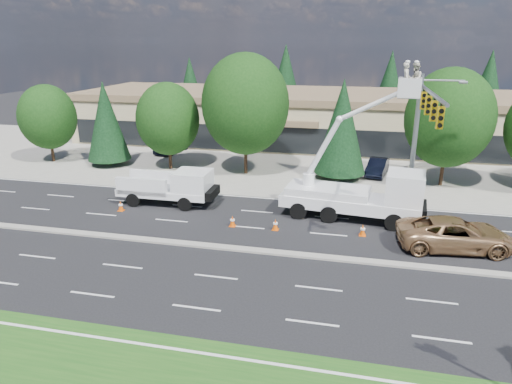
% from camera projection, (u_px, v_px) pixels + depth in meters
% --- Properties ---
extents(ground, '(140.00, 140.00, 0.00)m').
position_uv_depth(ground, '(233.00, 249.00, 25.24)').
color(ground, black).
rests_on(ground, ground).
extents(concrete_apron, '(140.00, 22.00, 0.01)m').
position_uv_depth(concrete_apron, '(289.00, 161.00, 43.75)').
color(concrete_apron, gray).
rests_on(concrete_apron, ground).
extents(road_median, '(120.00, 0.55, 0.12)m').
position_uv_depth(road_median, '(233.00, 248.00, 25.22)').
color(road_median, gray).
rests_on(road_median, ground).
extents(strip_mall, '(50.40, 15.40, 5.50)m').
position_uv_depth(strip_mall, '(303.00, 116.00, 52.09)').
color(strip_mall, tan).
rests_on(strip_mall, ground).
extents(tree_front_a, '(5.21, 5.21, 7.23)m').
position_uv_depth(tree_front_a, '(48.00, 117.00, 42.39)').
color(tree_front_a, '#332114').
rests_on(tree_front_a, ground).
extents(tree_front_b, '(3.87, 3.87, 7.63)m').
position_uv_depth(tree_front_b, '(106.00, 121.00, 41.18)').
color(tree_front_b, '#332114').
rests_on(tree_front_b, ground).
extents(tree_front_c, '(5.52, 5.52, 7.66)m').
position_uv_depth(tree_front_c, '(168.00, 119.00, 39.80)').
color(tree_front_c, '#332114').
rests_on(tree_front_c, ground).
extents(tree_front_d, '(7.32, 7.32, 10.15)m').
position_uv_depth(tree_front_d, '(245.00, 104.00, 37.88)').
color(tree_front_d, '#332114').
rests_on(tree_front_d, ground).
extents(tree_front_e, '(4.16, 4.16, 8.21)m').
position_uv_depth(tree_front_e, '(342.00, 127.00, 36.69)').
color(tree_front_e, '#332114').
rests_on(tree_front_e, ground).
extents(tree_front_f, '(6.62, 6.62, 9.18)m').
position_uv_depth(tree_front_f, '(449.00, 118.00, 34.71)').
color(tree_front_f, '#332114').
rests_on(tree_front_f, ground).
extents(tree_back_a, '(4.46, 4.46, 8.80)m').
position_uv_depth(tree_back_a, '(190.00, 86.00, 66.39)').
color(tree_back_a, '#332114').
rests_on(tree_back_a, ground).
extents(tree_back_b, '(5.37, 5.37, 10.59)m').
position_uv_depth(tree_back_b, '(285.00, 81.00, 63.16)').
color(tree_back_b, '#332114').
rests_on(tree_back_b, ground).
extents(tree_back_c, '(4.99, 4.99, 9.83)m').
position_uv_depth(tree_back_c, '(390.00, 86.00, 60.37)').
color(tree_back_c, '#332114').
rests_on(tree_back_c, ground).
extents(tree_back_d, '(5.08, 5.08, 10.01)m').
position_uv_depth(tree_back_d, '(488.00, 87.00, 57.83)').
color(tree_back_d, '#332114').
rests_on(tree_back_d, ground).
extents(signal_mast, '(2.76, 10.16, 9.00)m').
position_uv_depth(signal_mast, '(421.00, 126.00, 27.75)').
color(signal_mast, gray).
rests_on(signal_mast, ground).
extents(utility_pickup, '(6.51, 2.62, 2.49)m').
position_uv_depth(utility_pickup, '(172.00, 190.00, 31.94)').
color(utility_pickup, white).
rests_on(utility_pickup, ground).
extents(bucket_truck, '(9.26, 3.64, 9.93)m').
position_uv_depth(bucket_truck, '(365.00, 188.00, 28.75)').
color(bucket_truck, white).
rests_on(bucket_truck, ground).
extents(traffic_cone_a, '(0.40, 0.40, 0.70)m').
position_uv_depth(traffic_cone_a, '(121.00, 206.00, 30.87)').
color(traffic_cone_a, '#DC4F06').
rests_on(traffic_cone_a, ground).
extents(traffic_cone_b, '(0.40, 0.40, 0.70)m').
position_uv_depth(traffic_cone_b, '(232.00, 221.00, 28.27)').
color(traffic_cone_b, '#DC4F06').
rests_on(traffic_cone_b, ground).
extents(traffic_cone_c, '(0.40, 0.40, 0.70)m').
position_uv_depth(traffic_cone_c, '(275.00, 225.00, 27.74)').
color(traffic_cone_c, '#DC4F06').
rests_on(traffic_cone_c, ground).
extents(traffic_cone_d, '(0.40, 0.40, 0.70)m').
position_uv_depth(traffic_cone_d, '(363.00, 230.00, 26.92)').
color(traffic_cone_d, '#DC4F06').
rests_on(traffic_cone_d, ground).
extents(minivan, '(6.50, 3.53, 1.73)m').
position_uv_depth(minivan, '(456.00, 234.00, 25.07)').
color(minivan, '#A3794F').
rests_on(minivan, ground).
extents(parked_car_west, '(2.62, 5.15, 1.68)m').
position_uv_depth(parked_car_west, '(172.00, 144.00, 47.00)').
color(parked_car_west, black).
rests_on(parked_car_west, ground).
extents(parked_car_east, '(2.21, 4.42, 1.39)m').
position_uv_depth(parked_car_east, '(377.00, 167.00, 39.09)').
color(parked_car_east, black).
rests_on(parked_car_east, ground).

